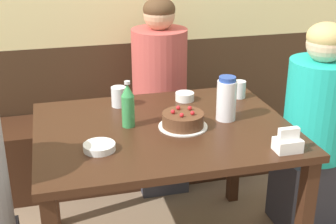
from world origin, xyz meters
TOP-DOWN VIEW (x-y plane):
  - bench_seat at (0.00, 0.83)m, footprint 1.88×0.38m
  - dining_table at (0.00, 0.00)m, footprint 1.19×0.92m
  - birthday_cake at (0.09, -0.03)m, footprint 0.23×0.23m
  - water_pitcher at (0.31, 0.01)m, footprint 0.10×0.10m
  - soju_bottle at (-0.16, 0.05)m, footprint 0.06×0.06m
  - napkin_holder at (0.44, -0.37)m, footprint 0.11×0.08m
  - bowl_soup_white at (-0.32, -0.17)m, footprint 0.14×0.14m
  - bowl_rice_small at (0.19, 0.31)m, footprint 0.10×0.10m
  - glass_water_tall at (-0.16, 0.31)m, footprint 0.08×0.08m
  - glass_tumbler_short at (0.49, 0.27)m, footprint 0.07×0.07m
  - person_teal_shirt at (0.15, 0.72)m, footprint 0.34×0.34m
  - person_grey_tee at (0.86, 0.07)m, footprint 0.34×0.34m

SIDE VIEW (x-z plane):
  - bench_seat at x=0.00m, z-range 0.00..0.46m
  - person_grey_tee at x=0.86m, z-range -0.02..1.16m
  - person_teal_shirt at x=0.15m, z-range -0.02..1.21m
  - dining_table at x=0.00m, z-range 0.28..1.02m
  - bowl_soup_white at x=-0.32m, z-range 0.74..0.77m
  - bowl_rice_small at x=0.19m, z-range 0.74..0.79m
  - birthday_cake at x=0.09m, z-range 0.73..0.82m
  - napkin_holder at x=0.44m, z-range 0.73..0.83m
  - glass_tumbler_short at x=0.49m, z-range 0.74..0.84m
  - glass_water_tall at x=-0.16m, z-range 0.74..0.85m
  - water_pitcher at x=0.31m, z-range 0.74..0.96m
  - soju_bottle at x=-0.16m, z-range 0.74..0.96m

